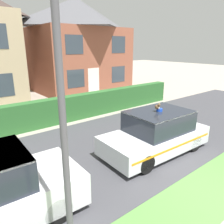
{
  "coord_description": "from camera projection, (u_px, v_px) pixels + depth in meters",
  "views": [
    {
      "loc": [
        -5.06,
        -1.74,
        3.74
      ],
      "look_at": [
        0.49,
        5.1,
        1.05
      ],
      "focal_mm": 35.0,
      "sensor_mm": 36.0,
      "label": 1
    }
  ],
  "objects": [
    {
      "name": "road_strip",
      "position": [
        115.0,
        144.0,
        8.61
      ],
      "size": [
        28.0,
        6.03,
        0.01
      ],
      "primitive_type": "cube",
      "color": "#424247",
      "rests_on": "ground"
    },
    {
      "name": "lawn_verge",
      "position": [
        206.0,
        192.0,
        5.81
      ],
      "size": [
        28.0,
        1.52,
        0.01
      ],
      "primitive_type": "cube",
      "color": "#568C42",
      "rests_on": "ground"
    },
    {
      "name": "garden_hedge",
      "position": [
        81.0,
        106.0,
        11.61
      ],
      "size": [
        13.21,
        0.56,
        1.29
      ],
      "primitive_type": "cube",
      "color": "#2D662D",
      "rests_on": "ground"
    },
    {
      "name": "police_car",
      "position": [
        156.0,
        133.0,
        7.82
      ],
      "size": [
        4.1,
        1.97,
        1.63
      ],
      "rotation": [
        0.0,
        0.0,
        3.1
      ],
      "color": "black",
      "rests_on": "road_strip"
    },
    {
      "name": "cat",
      "position": [
        158.0,
        107.0,
        7.46
      ],
      "size": [
        0.15,
        0.27,
        0.24
      ],
      "rotation": [
        0.0,
        0.0,
        4.7
      ],
      "color": "brown",
      "rests_on": "police_car"
    },
    {
      "name": "house_right",
      "position": [
        78.0,
        45.0,
        18.53
      ],
      "size": [
        7.72,
        6.22,
        7.46
      ],
      "color": "#93513D",
      "rests_on": "ground"
    },
    {
      "name": "street_lamp",
      "position": [
        59.0,
        60.0,
        2.73
      ],
      "size": [
        0.24,
        0.24,
        6.19
      ],
      "color": "#4C4C51",
      "rests_on": "ground"
    }
  ]
}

